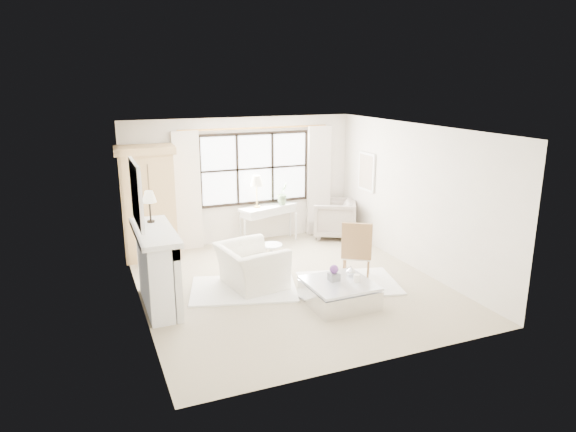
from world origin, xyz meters
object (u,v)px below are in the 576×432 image
object	(u,v)px
armoire	(148,203)
coffee_table	(339,294)
club_armchair	(251,266)
console_table	(268,223)

from	to	relation	value
armoire	coffee_table	bearing A→B (deg)	-51.14
coffee_table	club_armchair	bearing A→B (deg)	129.39
armoire	coffee_table	distance (m)	4.28
armoire	club_armchair	world-z (taller)	armoire
console_table	club_armchair	world-z (taller)	console_table
armoire	console_table	bearing A→B (deg)	6.37
armoire	console_table	distance (m)	2.66
club_armchair	coffee_table	distance (m)	1.64
armoire	club_armchair	distance (m)	2.67
coffee_table	armoire	bearing A→B (deg)	124.77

